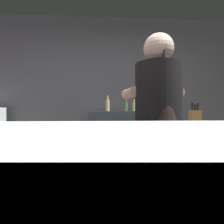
% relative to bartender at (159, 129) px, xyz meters
% --- Properties ---
extents(wall_back, '(5.20, 0.10, 2.70)m').
position_rel_bartender_xyz_m(wall_back, '(-0.27, 2.03, 0.39)').
color(wall_back, '#48474C').
rests_on(wall_back, ground).
extents(prep_counter, '(2.10, 0.60, 0.89)m').
position_rel_bartender_xyz_m(prep_counter, '(0.08, 0.46, -0.51)').
color(prep_counter, '#4F3A29').
rests_on(prep_counter, ground).
extents(back_shelf, '(0.80, 0.36, 1.07)m').
position_rel_bartender_xyz_m(back_shelf, '(-0.20, 1.75, -0.42)').
color(back_shelf, '#32383E').
rests_on(back_shelf, ground).
extents(bartender, '(0.45, 0.53, 1.66)m').
position_rel_bartender_xyz_m(bartender, '(0.00, 0.00, 0.00)').
color(bartender, '#2C2B39').
rests_on(bartender, ground).
extents(knife_block, '(0.10, 0.08, 0.28)m').
position_rel_bartender_xyz_m(knife_block, '(0.51, 0.46, 0.04)').
color(knife_block, olive).
rests_on(knife_block, prep_counter).
extents(mixing_bowl, '(0.22, 0.22, 0.06)m').
position_rel_bartender_xyz_m(mixing_bowl, '(-0.54, 0.39, -0.04)').
color(mixing_bowl, '#C75429').
rests_on(mixing_bowl, prep_counter).
extents(chefs_knife, '(0.24, 0.08, 0.01)m').
position_rel_bartender_xyz_m(chefs_knife, '(0.28, 0.41, -0.06)').
color(chefs_knife, silver).
rests_on(chefs_knife, prep_counter).
extents(bottle_hot_sauce, '(0.05, 0.05, 0.21)m').
position_rel_bartender_xyz_m(bottle_hot_sauce, '(0.14, 1.77, 0.19)').
color(bottle_hot_sauce, '#D1C676').
rests_on(bottle_hot_sauce, back_shelf).
extents(bottle_vinegar, '(0.05, 0.05, 0.21)m').
position_rel_bartender_xyz_m(bottle_vinegar, '(0.00, 1.79, 0.19)').
color(bottle_vinegar, '#53843A').
rests_on(bottle_vinegar, back_shelf).
extents(bottle_olive_oil, '(0.06, 0.06, 0.26)m').
position_rel_bartender_xyz_m(bottle_olive_oil, '(-0.30, 1.74, 0.21)').
color(bottle_olive_oil, '#D5C586').
rests_on(bottle_olive_oil, back_shelf).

